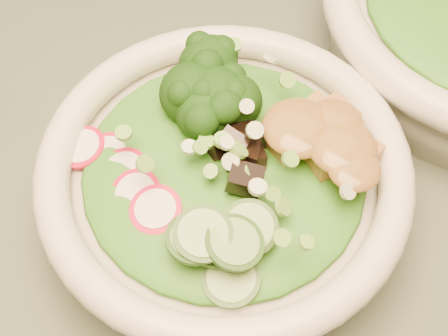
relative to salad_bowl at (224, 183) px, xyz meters
The scene contains 9 objects.
salad_bowl is the anchor object (origin of this frame).
lettuce_bed 0.02m from the salad_bowl, 90.00° to the right, with size 0.18×0.18×0.02m, color #205812.
broccoli_florets 0.07m from the salad_bowl, 140.44° to the left, with size 0.07×0.06×0.04m, color black, non-canonical shape.
radish_slices 0.06m from the salad_bowl, 129.12° to the right, with size 0.10×0.04×0.02m, color #B80E32, non-canonical shape.
cucumber_slices 0.07m from the salad_bowl, 42.82° to the right, with size 0.06×0.06×0.03m, color #81B564, non-canonical shape.
mushroom_heap 0.03m from the salad_bowl, 48.33° to the left, with size 0.06×0.06×0.04m, color black, non-canonical shape.
tofu_cubes 0.06m from the salad_bowl, 46.84° to the left, with size 0.08×0.05×0.03m, color #A27536, non-canonical shape.
peanut_sauce 0.07m from the salad_bowl, 46.84° to the left, with size 0.06×0.05×0.01m, color brown.
scallion_garnish 0.04m from the salad_bowl, 90.00° to the right, with size 0.17×0.17×0.02m, color #68A73B, non-canonical shape.
Camera 1 is at (-0.04, -0.20, 1.14)m, focal length 50.00 mm.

